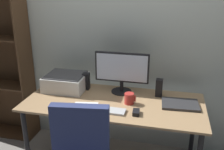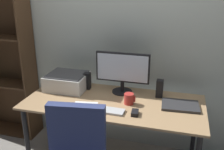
{
  "view_description": "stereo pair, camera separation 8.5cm",
  "coord_description": "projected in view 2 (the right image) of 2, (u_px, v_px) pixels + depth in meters",
  "views": [
    {
      "loc": [
        0.48,
        -2.09,
        1.79
      ],
      "look_at": [
        -0.02,
        0.03,
        0.98
      ],
      "focal_mm": 41.55,
      "sensor_mm": 36.0,
      "label": 1
    },
    {
      "loc": [
        0.56,
        -2.07,
        1.79
      ],
      "look_at": [
        -0.02,
        0.03,
        0.98
      ],
      "focal_mm": 41.55,
      "sensor_mm": 36.0,
      "label": 2
    }
  ],
  "objects": [
    {
      "name": "printer",
      "position": [
        67.0,
        81.0,
        2.63
      ],
      "size": [
        0.4,
        0.34,
        0.16
      ],
      "color": "silver",
      "rests_on": "desk"
    },
    {
      "name": "bookshelf",
      "position": [
        3.0,
        60.0,
        3.01
      ],
      "size": [
        0.71,
        0.28,
        1.84
      ],
      "color": "#4C331E",
      "rests_on": "ground"
    },
    {
      "name": "speaker_left",
      "position": [
        87.0,
        81.0,
        2.63
      ],
      "size": [
        0.06,
        0.07,
        0.17
      ],
      "primitive_type": "cube",
      "color": "black",
      "rests_on": "desk"
    },
    {
      "name": "keyboard",
      "position": [
        107.0,
        110.0,
        2.19
      ],
      "size": [
        0.29,
        0.12,
        0.02
      ],
      "primitive_type": "cube",
      "rotation": [
        0.0,
        0.0,
        -0.02
      ],
      "color": "#B7BABC",
      "rests_on": "desk"
    },
    {
      "name": "monitor",
      "position": [
        122.0,
        70.0,
        2.49
      ],
      "size": [
        0.52,
        0.2,
        0.4
      ],
      "color": "black",
      "rests_on": "desk"
    },
    {
      "name": "speaker_right",
      "position": [
        160.0,
        88.0,
        2.44
      ],
      "size": [
        0.06,
        0.07,
        0.17
      ],
      "primitive_type": "cube",
      "color": "black",
      "rests_on": "desk"
    },
    {
      "name": "coffee_mug",
      "position": [
        129.0,
        99.0,
        2.31
      ],
      "size": [
        0.1,
        0.09,
        0.1
      ],
      "color": "#B72D28",
      "rests_on": "desk"
    },
    {
      "name": "desk",
      "position": [
        114.0,
        109.0,
        2.41
      ],
      "size": [
        1.63,
        0.73,
        0.74
      ],
      "color": "tan",
      "rests_on": "ground"
    },
    {
      "name": "laptop",
      "position": [
        180.0,
        105.0,
        2.27
      ],
      "size": [
        0.33,
        0.25,
        0.02
      ],
      "primitive_type": "cube",
      "rotation": [
        0.0,
        0.0,
        0.06
      ],
      "color": "#2D2D30",
      "rests_on": "desk"
    },
    {
      "name": "paper_sheet",
      "position": [
        84.0,
        109.0,
        2.23
      ],
      "size": [
        0.26,
        0.33,
        0.0
      ],
      "primitive_type": "cube",
      "rotation": [
        0.0,
        0.0,
        0.17
      ],
      "color": "white",
      "rests_on": "desk"
    },
    {
      "name": "mouse",
      "position": [
        135.0,
        113.0,
        2.14
      ],
      "size": [
        0.06,
        0.1,
        0.03
      ],
      "primitive_type": "cube",
      "rotation": [
        0.0,
        0.0,
        0.08
      ],
      "color": "black",
      "rests_on": "desk"
    },
    {
      "name": "back_wall",
      "position": [
        127.0,
        30.0,
        2.67
      ],
      "size": [
        6.4,
        0.1,
        2.6
      ],
      "primitive_type": "cube",
      "color": "beige",
      "rests_on": "ground"
    }
  ]
}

